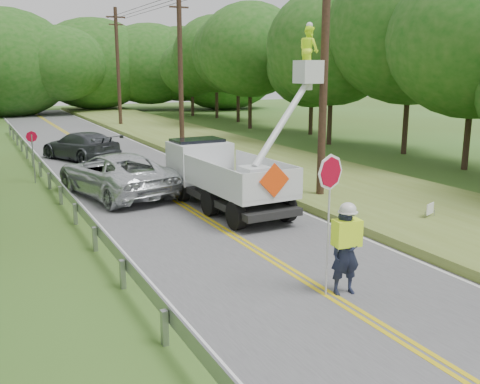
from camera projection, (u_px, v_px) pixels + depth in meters
name	position (u px, v px, depth m)	size (l,w,h in m)	color
ground	(371.00, 322.00, 11.12)	(140.00, 140.00, 0.00)	#40531B
road	(156.00, 189.00, 23.30)	(7.20, 96.00, 0.03)	#4F4F51
guardrail	(55.00, 181.00, 22.20)	(0.18, 48.00, 0.77)	gray
utility_poles	(230.00, 64.00, 26.93)	(1.60, 43.30, 10.00)	black
tall_grass_verge	(296.00, 171.00, 26.38)	(7.00, 96.00, 0.30)	#5E6F28
treeline_right	(320.00, 49.00, 37.84)	(11.10, 52.94, 11.51)	#332319
treeline_horizon	(49.00, 64.00, 59.49)	(57.15, 14.60, 11.70)	#174F11
flagger	(346.00, 245.00, 12.22)	(1.22, 0.57, 3.25)	#191E33
bucket_truck	(223.00, 165.00, 20.41)	(4.67, 6.70, 6.53)	black
suv_silver	(115.00, 174.00, 21.88)	(2.88, 6.25, 1.74)	silver
suv_darkgrey	(81.00, 146.00, 30.36)	(2.20, 5.41, 1.57)	#3B3F44
stop_sign_permanent	(33.00, 149.00, 24.12)	(0.50, 0.06, 2.35)	gray
yard_sign	(430.00, 210.00, 17.74)	(0.50, 0.22, 0.76)	white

